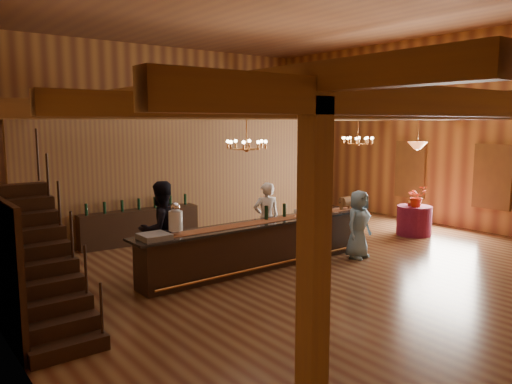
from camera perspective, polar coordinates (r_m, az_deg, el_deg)
floor at (r=11.42m, az=3.48°, el=-7.30°), size 14.00×14.00×0.00m
ceiling at (r=11.30m, az=3.74°, el=20.71°), size 14.00×14.00×0.00m
wall_back at (r=16.93m, az=-12.26°, el=6.92°), size 12.00×0.10×5.50m
wall_right at (r=15.63m, az=20.55°, el=6.53°), size 0.10×14.00×5.50m
beam_grid at (r=11.41m, az=1.93°, el=9.15°), size 11.90×13.90×0.39m
support_posts at (r=10.74m, az=5.30°, el=0.42°), size 9.20×10.20×3.20m
partition_wall at (r=13.67m, az=-7.73°, el=1.78°), size 9.00×0.18×3.10m
window_right_front at (r=14.86m, az=25.44°, el=1.57°), size 0.12×1.05×1.75m
window_right_back at (r=16.21m, az=17.25°, el=2.45°), size 0.12×1.05×1.75m
staircase at (r=8.03m, az=-23.58°, el=-7.16°), size 1.00×2.80×2.00m
backroom_boxes at (r=15.65m, az=-10.64°, el=-1.28°), size 4.10×0.60×1.10m
tasting_bar at (r=10.44m, az=0.76°, el=-5.97°), size 5.78×0.79×0.97m
beverage_dispenser at (r=9.23m, az=-9.18°, el=-3.10°), size 0.26×0.26×0.60m
glass_rack_tray at (r=8.98m, az=-11.55°, el=-5.01°), size 0.50×0.50×0.10m
raffle_drum at (r=11.95m, az=10.18°, el=-1.14°), size 0.34×0.24×0.30m
bar_bottle_0 at (r=10.51m, az=1.18°, el=-2.41°), size 0.07×0.07×0.30m
bar_bottle_1 at (r=10.51m, az=1.20°, el=-2.40°), size 0.07×0.07×0.30m
bar_bottle_2 at (r=10.83m, az=3.27°, el=-2.11°), size 0.07×0.07×0.30m
backbar_shelf at (r=12.84m, az=-13.16°, el=-3.84°), size 3.05×0.65×0.85m
round_table at (r=14.06m, az=17.62°, el=-3.12°), size 0.91×0.91×0.79m
chandelier_left at (r=9.96m, az=-1.08°, el=5.49°), size 0.80×0.80×0.78m
chandelier_right at (r=13.29m, az=11.54°, el=5.84°), size 0.80×0.80×0.81m
pendant_lamp at (r=13.83m, az=17.97°, el=5.08°), size 0.52×0.52×0.90m
bartender at (r=11.34m, az=1.19°, el=-3.06°), size 0.71×0.59×1.67m
staff_second at (r=9.87m, az=-10.83°, el=-4.22°), size 0.99×0.81×1.89m
guest at (r=11.32m, az=11.63°, el=-3.63°), size 0.81×0.59×1.52m
floor_plant at (r=15.35m, az=-0.32°, el=-0.83°), size 0.90×0.82×1.32m
table_flowers at (r=13.82m, az=17.90°, el=-0.47°), size 0.64×0.61×0.57m
table_vase at (r=13.99m, az=17.24°, el=-0.85°), size 0.19×0.19×0.32m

